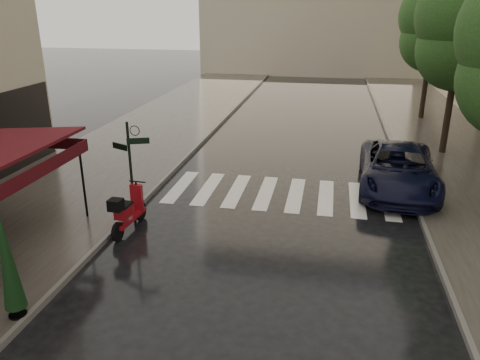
% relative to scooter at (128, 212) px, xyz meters
% --- Properties ---
extents(ground, '(120.00, 120.00, 0.00)m').
position_rel_scooter_xyz_m(ground, '(1.08, -2.29, -0.60)').
color(ground, black).
rests_on(ground, ground).
extents(sidewalk_near, '(6.00, 60.00, 0.12)m').
position_rel_scooter_xyz_m(sidewalk_near, '(-3.42, 9.71, -0.54)').
color(sidewalk_near, '#38332D').
rests_on(sidewalk_near, ground).
extents(sidewalk_far, '(5.50, 60.00, 0.12)m').
position_rel_scooter_xyz_m(sidewalk_far, '(11.33, 9.71, -0.54)').
color(sidewalk_far, '#38332D').
rests_on(sidewalk_far, ground).
extents(curb_near, '(0.12, 60.00, 0.16)m').
position_rel_scooter_xyz_m(curb_near, '(-0.37, 9.71, -0.53)').
color(curb_near, '#595651').
rests_on(curb_near, ground).
extents(curb_far, '(0.12, 60.00, 0.16)m').
position_rel_scooter_xyz_m(curb_far, '(8.53, 9.71, -0.53)').
color(curb_far, '#595651').
rests_on(curb_far, ground).
extents(crosswalk, '(7.85, 3.20, 0.01)m').
position_rel_scooter_xyz_m(crosswalk, '(4.06, 3.71, -0.60)').
color(crosswalk, silver).
rests_on(crosswalk, ground).
extents(signpost, '(1.17, 0.29, 3.10)m').
position_rel_scooter_xyz_m(signpost, '(-0.11, 0.71, 1.23)').
color(signpost, black).
rests_on(signpost, ground).
extents(tree_mid, '(3.80, 3.80, 8.34)m').
position_rel_scooter_xyz_m(tree_mid, '(10.58, 9.71, 4.99)').
color(tree_mid, black).
rests_on(tree_mid, sidewalk_far).
extents(tree_far, '(3.80, 3.80, 8.16)m').
position_rel_scooter_xyz_m(tree_far, '(10.78, 16.71, 4.85)').
color(tree_far, black).
rests_on(tree_far, sidewalk_far).
extents(scooter, '(0.55, 1.97, 1.30)m').
position_rel_scooter_xyz_m(scooter, '(0.00, 0.00, 0.00)').
color(scooter, black).
rests_on(scooter, ground).
extents(parked_car, '(2.88, 5.74, 1.56)m').
position_rel_scooter_xyz_m(parked_car, '(8.08, 4.97, 0.18)').
color(parked_car, black).
rests_on(parked_car, ground).
extents(parasol_front, '(0.45, 0.45, 2.49)m').
position_rel_scooter_xyz_m(parasol_front, '(-0.57, -4.37, 0.86)').
color(parasol_front, black).
rests_on(parasol_front, sidewalk_near).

